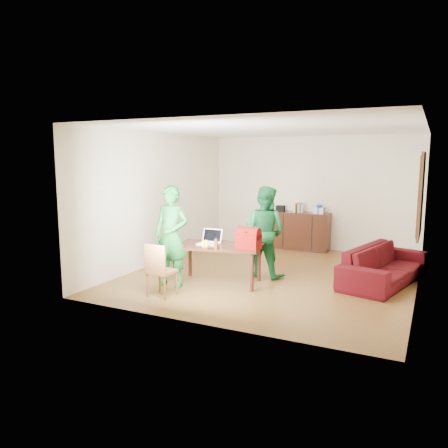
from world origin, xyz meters
The scene contains 10 objects.
room centered at (0.01, 0.13, 1.31)m, with size 5.20×5.70×2.90m.
table centered at (-0.66, -0.93, 0.60)m, with size 1.60×1.09×0.69m.
chair centered at (-1.16, -1.98, 0.25)m, with size 0.41×0.39×0.86m.
person_near centered at (-1.33, -1.41, 0.87)m, with size 0.63×0.41×1.73m, color #156021.
person_far centered at (-0.11, -0.13, 0.84)m, with size 0.82×0.64×1.68m, color #135629.
laptop centered at (-0.84, -0.97, 0.73)m, with size 0.38×0.27×0.26m.
bananas centered at (-0.75, -1.27, 0.71)m, with size 0.15×0.09×0.05m, color yellow, non-canonical shape.
bottle centered at (-0.53, -1.29, 0.78)m, with size 0.06×0.06×0.19m, color #582714.
red_bag centered at (-0.07, -1.02, 0.83)m, with size 0.39×0.23×0.29m, color maroon.
sofa centered at (1.95, 0.36, 0.32)m, with size 2.19×0.86×0.64m, color #380807.
Camera 1 is at (2.68, -7.59, 2.19)m, focal length 35.00 mm.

